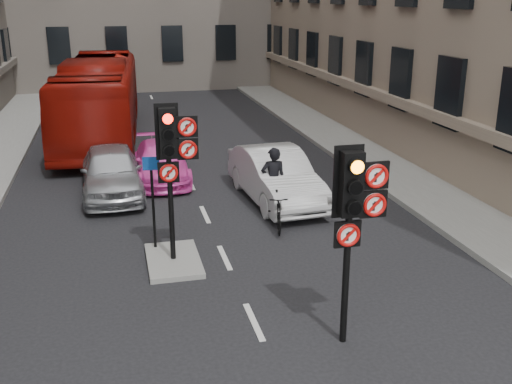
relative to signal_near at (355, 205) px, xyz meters
name	(u,v)px	position (x,y,z in m)	size (l,w,h in m)	color
pavement_right	(381,160)	(5.71, 11.01, -2.50)	(3.00, 50.00, 0.16)	gray
centre_island	(174,260)	(-2.69, 4.01, -2.52)	(1.20, 2.00, 0.12)	gray
signal_near	(355,205)	(0.00, 0.00, 0.00)	(0.91, 0.40, 3.58)	black
signal_far	(172,149)	(-2.60, 4.00, 0.12)	(0.91, 0.40, 3.58)	black
car_silver	(112,171)	(-3.98, 9.44, -1.82)	(1.79, 4.46, 1.52)	#A1A4A9
car_white	(275,176)	(0.76, 7.72, -1.80)	(1.66, 4.75, 1.56)	beige
car_pink	(161,162)	(-2.35, 10.74, -1.97)	(1.70, 4.19, 1.22)	#F147B5
bus_red	(100,99)	(-4.32, 17.43, -0.88)	(2.86, 12.21, 3.40)	maroon
motorcycle	(277,211)	(0.22, 5.53, -2.08)	(0.47, 1.66, 1.00)	black
motorcyclist	(273,181)	(0.42, 6.72, -1.63)	(0.70, 0.46, 1.91)	black
info_sign	(152,190)	(-3.04, 4.74, -1.01)	(0.39, 0.13, 2.25)	black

